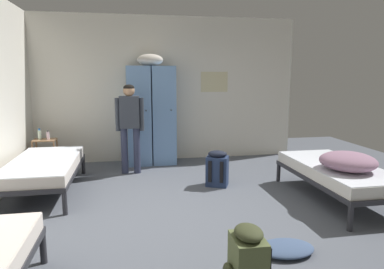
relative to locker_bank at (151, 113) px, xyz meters
The scene contains 13 objects.
ground_plane 2.87m from the locker_bank, 82.60° to the right, with size 9.46×9.46×0.00m, color #565B66.
room_backdrop 1.69m from the locker_bank, 128.50° to the right, with size 5.19×5.97×2.81m.
locker_bank is the anchor object (origin of this frame).
shelf_unit 2.00m from the locker_bank, behind, with size 0.38×0.30×0.57m.
bed_right 3.45m from the locker_bank, 46.57° to the right, with size 0.90×1.90×0.49m.
bed_left_rear 2.26m from the locker_bank, 138.80° to the right, with size 0.90×1.90×0.49m.
bedding_heap 3.59m from the locker_bank, 50.06° to the right, with size 0.69×0.71×0.23m.
person_traveler 0.75m from the locker_bank, 122.60° to the right, with size 0.48×0.22×1.53m.
water_bottle 2.00m from the locker_bank, behind, with size 0.06×0.06×0.19m.
lotion_bottle 1.87m from the locker_bank, behind, with size 0.05×0.05×0.16m.
backpack_olive 4.30m from the locker_bank, 84.13° to the right, with size 0.35×0.33×0.55m.
backpack_navy 1.95m from the locker_bank, 60.46° to the right, with size 0.39×0.40×0.55m.
clothes_pile_denim 3.95m from the locker_bank, 74.64° to the right, with size 0.55×0.39×0.09m.
Camera 1 is at (-0.77, -3.89, 1.68)m, focal length 32.38 mm.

